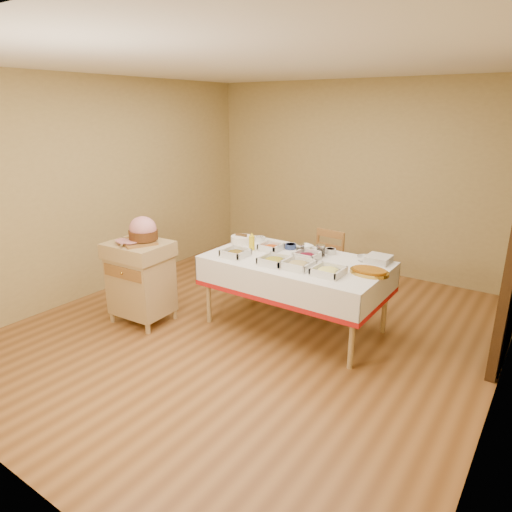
{
  "coord_description": "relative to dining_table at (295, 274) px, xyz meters",
  "views": [
    {
      "loc": [
        2.47,
        -3.54,
        2.22
      ],
      "look_at": [
        -0.12,
        0.2,
        0.74
      ],
      "focal_mm": 32.0,
      "sensor_mm": 36.0,
      "label": 1
    }
  ],
  "objects": [
    {
      "name": "room_shell",
      "position": [
        -0.3,
        -0.3,
        0.7
      ],
      "size": [
        5.0,
        5.0,
        5.0
      ],
      "color": "#915C2C",
      "rests_on": "ground"
    },
    {
      "name": "dining_table",
      "position": [
        0.0,
        0.0,
        0.0
      ],
      "size": [
        1.82,
        1.02,
        0.76
      ],
      "color": "tan",
      "rests_on": "ground"
    },
    {
      "name": "butcher_cart",
      "position": [
        -1.44,
        -0.8,
        -0.09
      ],
      "size": [
        0.66,
        0.56,
        0.89
      ],
      "color": "tan",
      "rests_on": "ground"
    },
    {
      "name": "dining_chair",
      "position": [
        -0.04,
        0.72,
        -0.15
      ],
      "size": [
        0.43,
        0.41,
        0.88
      ],
      "color": "olive",
      "rests_on": "ground"
    },
    {
      "name": "ham_on_board",
      "position": [
        -1.4,
        -0.76,
        0.41
      ],
      "size": [
        0.42,
        0.4,
        0.28
      ],
      "color": "olive",
      "rests_on": "butcher_cart"
    },
    {
      "name": "serving_dish_a",
      "position": [
        -0.56,
        -0.27,
        0.2
      ],
      "size": [
        0.25,
        0.25,
        0.11
      ],
      "color": "silver",
      "rests_on": "dining_table"
    },
    {
      "name": "serving_dish_b",
      "position": [
        -0.1,
        -0.25,
        0.2
      ],
      "size": [
        0.26,
        0.26,
        0.11
      ],
      "color": "silver",
      "rests_on": "dining_table"
    },
    {
      "name": "serving_dish_c",
      "position": [
        0.15,
        -0.22,
        0.2
      ],
      "size": [
        0.27,
        0.27,
        0.11
      ],
      "color": "silver",
      "rests_on": "dining_table"
    },
    {
      "name": "serving_dish_d",
      "position": [
        0.47,
        -0.22,
        0.19
      ],
      "size": [
        0.27,
        0.27,
        0.1
      ],
      "color": "silver",
      "rests_on": "dining_table"
    },
    {
      "name": "serving_dish_e",
      "position": [
        -0.38,
        0.12,
        0.19
      ],
      "size": [
        0.23,
        0.22,
        0.11
      ],
      "color": "silver",
      "rests_on": "dining_table"
    },
    {
      "name": "serving_dish_f",
      "position": [
        0.09,
        0.07,
        0.2
      ],
      "size": [
        0.24,
        0.23,
        0.11
      ],
      "color": "silver",
      "rests_on": "dining_table"
    },
    {
      "name": "small_bowl_left",
      "position": [
        -0.67,
        0.33,
        0.19
      ],
      "size": [
        0.12,
        0.12,
        0.06
      ],
      "color": "silver",
      "rests_on": "dining_table"
    },
    {
      "name": "small_bowl_mid",
      "position": [
        -0.23,
        0.28,
        0.19
      ],
      "size": [
        0.13,
        0.13,
        0.05
      ],
      "color": "navy",
      "rests_on": "dining_table"
    },
    {
      "name": "small_bowl_right",
      "position": [
        0.21,
        0.36,
        0.19
      ],
      "size": [
        0.11,
        0.11,
        0.06
      ],
      "color": "silver",
      "rests_on": "dining_table"
    },
    {
      "name": "bowl_white_imported",
      "position": [
        -0.1,
        0.38,
        0.18
      ],
      "size": [
        0.21,
        0.21,
        0.04
      ],
      "primitive_type": "imported",
      "rotation": [
        0.0,
        0.0,
        -0.4
      ],
      "color": "silver",
      "rests_on": "dining_table"
    },
    {
      "name": "bowl_small_imported",
      "position": [
        0.59,
        0.35,
        0.19
      ],
      "size": [
        0.2,
        0.2,
        0.05
      ],
      "primitive_type": "imported",
      "rotation": [
        0.0,
        0.0,
        0.31
      ],
      "color": "silver",
      "rests_on": "dining_table"
    },
    {
      "name": "preserve_jar_left",
      "position": [
        -0.04,
        0.16,
        0.21
      ],
      "size": [
        0.09,
        0.09,
        0.12
      ],
      "color": "silver",
      "rests_on": "dining_table"
    },
    {
      "name": "preserve_jar_right",
      "position": [
        0.16,
        0.24,
        0.22
      ],
      "size": [
        0.1,
        0.1,
        0.12
      ],
      "color": "silver",
      "rests_on": "dining_table"
    },
    {
      "name": "mustard_bottle",
      "position": [
        -0.55,
        0.01,
        0.25
      ],
      "size": [
        0.06,
        0.06,
        0.19
      ],
      "color": "yellow",
      "rests_on": "dining_table"
    },
    {
      "name": "bread_basket",
      "position": [
        -0.8,
        0.15,
        0.21
      ],
      "size": [
        0.24,
        0.24,
        0.1
      ],
      "color": "white",
      "rests_on": "dining_table"
    },
    {
      "name": "plate_stack",
      "position": [
        0.73,
        0.38,
        0.2
      ],
      "size": [
        0.23,
        0.23,
        0.07
      ],
      "color": "silver",
      "rests_on": "dining_table"
    },
    {
      "name": "brass_platter",
      "position": [
        0.78,
        0.01,
        0.18
      ],
      "size": [
        0.37,
        0.27,
        0.05
      ],
      "color": "#B89034",
      "rests_on": "dining_table"
    }
  ]
}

